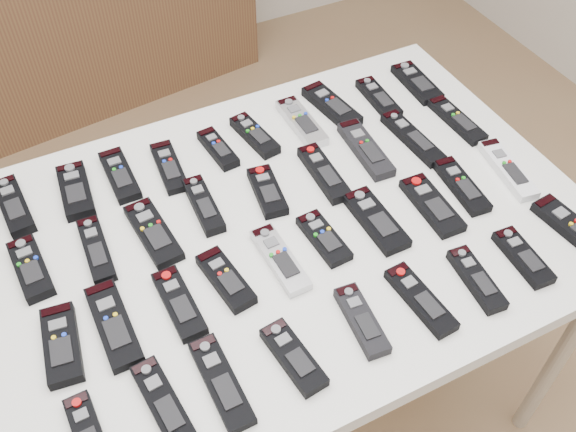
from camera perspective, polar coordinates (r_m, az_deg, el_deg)
name	(u,v)px	position (r m, az deg, el deg)	size (l,w,h in m)	color
ground	(265,430)	(1.96, -2.10, -18.50)	(4.00, 4.00, 0.00)	#8C6847
table	(288,240)	(1.39, 0.00, -2.15)	(1.25, 0.88, 0.78)	white
sideboard	(75,20)	(2.90, -18.39, 16.18)	(1.51, 0.38, 0.75)	#543221
remote_0	(14,206)	(1.49, -23.20, 0.82)	(0.05, 0.17, 0.02)	black
remote_1	(76,191)	(1.47, -18.36, 2.15)	(0.06, 0.16, 0.02)	black
remote_2	(120,175)	(1.48, -14.72, 3.53)	(0.05, 0.17, 0.02)	black
remote_3	(169,167)	(1.48, -10.53, 4.31)	(0.05, 0.16, 0.02)	black
remote_4	(218,149)	(1.51, -6.24, 5.96)	(0.04, 0.14, 0.02)	black
remote_5	(255,135)	(1.53, -2.98, 7.17)	(0.05, 0.16, 0.02)	black
remote_6	(301,122)	(1.57, 1.21, 8.31)	(0.05, 0.18, 0.02)	#B7B7BC
remote_7	(332,106)	(1.62, 3.89, 9.76)	(0.06, 0.18, 0.02)	black
remote_8	(379,98)	(1.66, 8.05, 10.33)	(0.05, 0.16, 0.02)	black
remote_9	(417,83)	(1.73, 11.38, 11.54)	(0.06, 0.17, 0.02)	black
remote_10	(31,269)	(1.35, -21.90, -4.36)	(0.05, 0.16, 0.02)	black
remote_11	(96,250)	(1.34, -16.67, -2.89)	(0.05, 0.17, 0.02)	black
remote_12	(153,232)	(1.35, -11.88, -1.44)	(0.06, 0.18, 0.02)	black
remote_13	(204,205)	(1.38, -7.51, 0.97)	(0.04, 0.16, 0.02)	black
remote_14	(267,191)	(1.40, -1.85, 2.21)	(0.05, 0.14, 0.02)	black
remote_15	(324,173)	(1.44, 3.20, 3.83)	(0.05, 0.18, 0.02)	black
remote_16	(366,149)	(1.51, 6.91, 5.92)	(0.05, 0.19, 0.02)	black
remote_17	(412,138)	(1.56, 11.00, 6.83)	(0.05, 0.20, 0.02)	black
remote_18	(457,120)	(1.63, 14.78, 8.25)	(0.05, 0.18, 0.02)	black
remote_19	(62,344)	(1.23, -19.47, -10.71)	(0.06, 0.16, 0.02)	black
remote_20	(114,325)	(1.23, -15.24, -9.30)	(0.06, 0.19, 0.02)	black
remote_21	(179,303)	(1.23, -9.65, -7.64)	(0.05, 0.16, 0.02)	black
remote_22	(226,279)	(1.25, -5.55, -5.62)	(0.05, 0.15, 0.02)	black
remote_23	(280,259)	(1.27, -0.70, -3.87)	(0.05, 0.18, 0.02)	#B7B7BC
remote_24	(324,238)	(1.31, 3.20, -1.98)	(0.05, 0.14, 0.02)	black
remote_25	(376,220)	(1.35, 7.82, -0.37)	(0.06, 0.18, 0.02)	black
remote_26	(432,205)	(1.40, 12.67, 0.95)	(0.06, 0.17, 0.02)	black
remote_27	(461,186)	(1.46, 15.16, 2.62)	(0.05, 0.17, 0.02)	black
remote_28	(508,169)	(1.53, 18.95, 3.95)	(0.05, 0.19, 0.02)	silver
remote_30	(164,404)	(1.13, -10.96, -16.12)	(0.05, 0.18, 0.02)	black
remote_31	(221,382)	(1.13, -5.95, -14.49)	(0.05, 0.18, 0.02)	black
remote_32	(293,357)	(1.15, 0.49, -12.42)	(0.05, 0.15, 0.02)	black
remote_33	(362,320)	(1.20, 6.56, -9.21)	(0.05, 0.15, 0.02)	black
remote_34	(421,299)	(1.24, 11.70, -7.28)	(0.05, 0.17, 0.02)	black
remote_35	(476,279)	(1.29, 16.41, -5.42)	(0.04, 0.15, 0.02)	black
remote_36	(523,257)	(1.36, 20.17, -3.45)	(0.05, 0.14, 0.02)	black
remote_37	(575,230)	(1.45, 24.17, -1.13)	(0.05, 0.19, 0.02)	black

